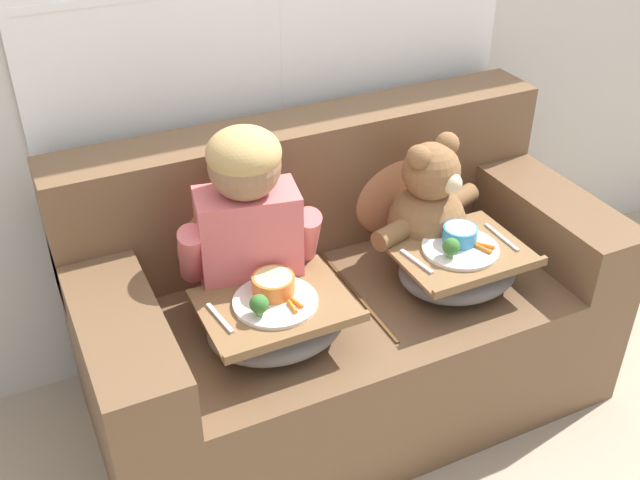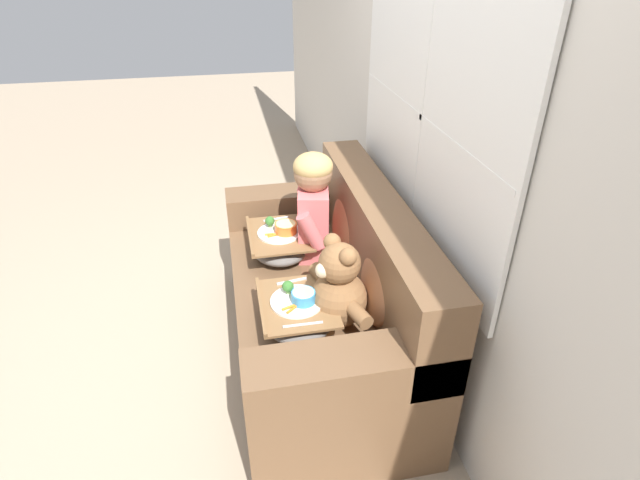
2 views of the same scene
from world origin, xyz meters
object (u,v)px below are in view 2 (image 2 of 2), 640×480
(throw_pillow_behind_child, at_px, (347,219))
(teddy_bear, at_px, (338,289))
(couch, at_px, (327,302))
(lap_tray_child, at_px, (280,243))
(lap_tray_teddy, at_px, (297,313))
(child_figure, at_px, (313,200))
(throw_pillow_behind_teddy, at_px, (380,283))

(throw_pillow_behind_child, bearing_deg, teddy_bear, -17.47)
(throw_pillow_behind_child, height_order, teddy_bear, teddy_bear)
(couch, distance_m, lap_tray_child, 0.42)
(teddy_bear, height_order, lap_tray_teddy, teddy_bear)
(teddy_bear, distance_m, lap_tray_teddy, 0.21)
(lap_tray_teddy, bearing_deg, child_figure, 162.91)
(child_figure, height_order, lap_tray_child, child_figure)
(child_figure, distance_m, teddy_bear, 0.63)
(throw_pillow_behind_teddy, xyz_separation_m, lap_tray_teddy, (0.00, -0.38, -0.11))
(throw_pillow_behind_child, height_order, throw_pillow_behind_teddy, throw_pillow_behind_child)
(lap_tray_child, relative_size, lap_tray_teddy, 1.04)
(couch, height_order, lap_tray_child, couch)
(throw_pillow_behind_teddy, height_order, child_figure, child_figure)
(lap_tray_teddy, bearing_deg, couch, 146.40)
(throw_pillow_behind_child, distance_m, child_figure, 0.23)
(teddy_bear, bearing_deg, child_figure, 179.57)
(couch, xyz_separation_m, throw_pillow_behind_teddy, (0.31, 0.17, 0.32))
(teddy_bear, bearing_deg, lap_tray_teddy, -90.53)
(child_figure, relative_size, teddy_bear, 1.27)
(teddy_bear, bearing_deg, couch, 176.33)
(throw_pillow_behind_child, bearing_deg, couch, -29.55)
(throw_pillow_behind_teddy, relative_size, lap_tray_child, 0.98)
(couch, distance_m, throw_pillow_behind_child, 0.48)
(couch, relative_size, lap_tray_teddy, 4.15)
(throw_pillow_behind_child, xyz_separation_m, child_figure, (-0.00, -0.19, 0.13))
(lap_tray_child, bearing_deg, lap_tray_teddy, -0.05)
(lap_tray_child, bearing_deg, child_figure, 90.02)
(throw_pillow_behind_teddy, bearing_deg, lap_tray_child, -148.42)
(couch, xyz_separation_m, child_figure, (-0.31, -0.02, 0.45))
(lap_tray_teddy, bearing_deg, throw_pillow_behind_child, 148.38)
(couch, distance_m, throw_pillow_behind_teddy, 0.48)
(teddy_bear, xyz_separation_m, lap_tray_child, (-0.62, -0.18, -0.11))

